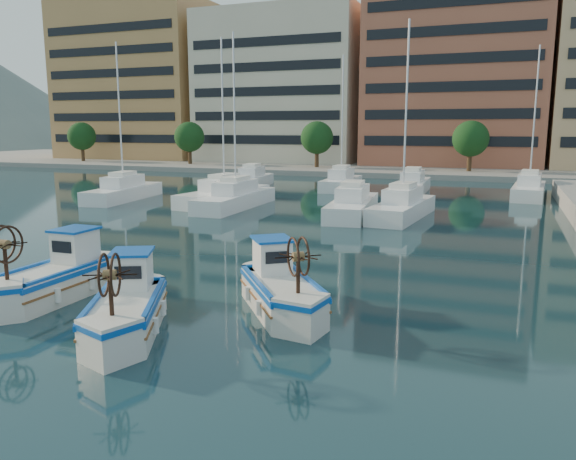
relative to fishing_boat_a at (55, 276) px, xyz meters
name	(u,v)px	position (x,y,z in m)	size (l,w,h in m)	color
ground	(191,326)	(5.34, -0.67, -0.74)	(300.00, 300.00, 0.00)	#1A3945
waterfront	(523,81)	(14.57, 64.37, 10.36)	(180.00, 40.00, 25.60)	gray
yacht_marina	(347,194)	(2.22, 27.15, -0.21)	(39.21, 22.82, 11.50)	white
fishing_boat_a	(55,276)	(0.00, 0.00, 0.00)	(1.78, 4.29, 2.67)	silver
fishing_boat_b	(127,306)	(3.96, -1.60, -0.04)	(3.18, 4.19, 2.53)	silver
fishing_boat_c	(281,287)	(7.14, 1.46, -0.03)	(3.71, 4.14, 2.57)	silver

